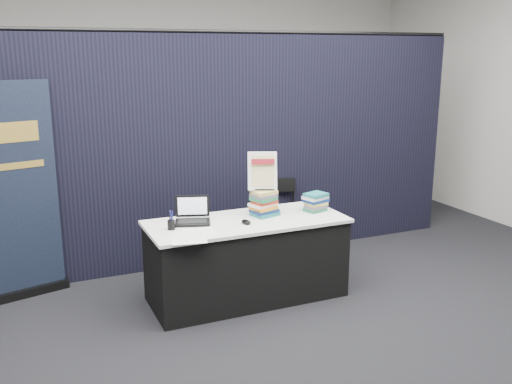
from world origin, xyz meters
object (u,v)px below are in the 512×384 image
at_px(book_stack_tall, 264,203).
at_px(pullup_banner, 14,206).
at_px(info_sign, 262,171).
at_px(display_table, 247,259).
at_px(book_stack_short, 316,202).
at_px(laptop, 191,216).
at_px(stacking_chair, 284,215).

height_order(book_stack_tall, pullup_banner, pullup_banner).
bearing_deg(info_sign, display_table, -131.05).
bearing_deg(pullup_banner, book_stack_short, -31.98).
bearing_deg(laptop, display_table, 2.98).
xyz_separation_m(display_table, stacking_chair, (0.80, 0.83, 0.10)).
bearing_deg(info_sign, book_stack_short, 11.44).
bearing_deg(book_stack_short, laptop, 174.47).
height_order(display_table, pullup_banner, pullup_banner).
relative_size(book_stack_tall, book_stack_short, 1.08).
distance_m(display_table, info_sign, 0.82).
xyz_separation_m(laptop, pullup_banner, (-1.43, 0.72, 0.08)).
xyz_separation_m(book_stack_short, pullup_banner, (-2.63, 0.84, 0.04)).
bearing_deg(book_stack_short, pullup_banner, 162.33).
height_order(book_stack_tall, info_sign, info_sign).
height_order(info_sign, pullup_banner, pullup_banner).
height_order(display_table, info_sign, info_sign).
xyz_separation_m(book_stack_short, stacking_chair, (0.07, 0.81, -0.36)).
relative_size(book_stack_short, stacking_chair, 0.27).
height_order(laptop, info_sign, info_sign).
relative_size(laptop, info_sign, 0.98).
bearing_deg(book_stack_short, display_table, -178.90).
bearing_deg(display_table, stacking_chair, 46.09).
height_order(display_table, laptop, laptop).
distance_m(book_stack_tall, book_stack_short, 0.52).
height_order(book_stack_short, pullup_banner, pullup_banner).
xyz_separation_m(book_stack_tall, stacking_chair, (0.59, 0.75, -0.39)).
xyz_separation_m(display_table, pullup_banner, (-1.91, 0.85, 0.51)).
bearing_deg(info_sign, pullup_banner, -177.98).
relative_size(laptop, book_stack_tall, 1.40).
height_order(laptop, book_stack_tall, book_stack_tall).
distance_m(display_table, book_stack_short, 0.86).
bearing_deg(book_stack_tall, laptop, 175.39).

